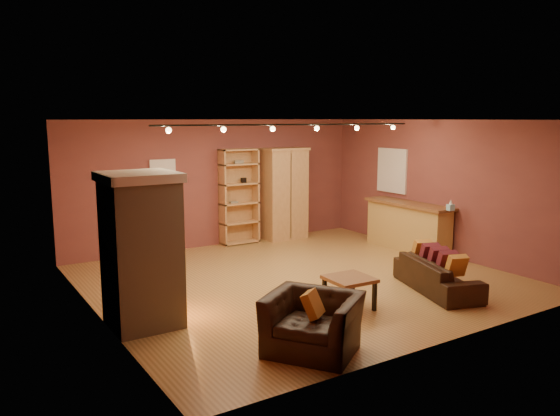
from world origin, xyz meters
TOP-DOWN VIEW (x-y plane):
  - floor at (0.00, 0.00)m, footprint 7.00×7.00m
  - ceiling at (0.00, 0.00)m, footprint 7.00×7.00m
  - back_wall at (0.00, 3.25)m, footprint 7.00×0.02m
  - left_wall at (-3.50, 0.00)m, footprint 0.02×6.50m
  - right_wall at (3.50, 0.00)m, footprint 0.02×6.50m
  - fireplace at (-3.04, -0.60)m, footprint 1.01×0.98m
  - back_window at (-1.30, 3.23)m, footprint 0.56×0.04m
  - bookcase at (0.42, 3.14)m, footprint 0.88×0.34m
  - armoire at (1.58, 2.98)m, footprint 1.06×0.61m
  - bar_counter at (3.20, 0.58)m, footprint 0.59×2.17m
  - tissue_box at (3.15, -0.58)m, footprint 0.13×0.13m
  - right_window at (3.47, 1.40)m, footprint 0.05×0.90m
  - loveseat at (1.54, -1.73)m, footprint 1.07×1.89m
  - armchair at (-1.59, -2.55)m, footprint 1.21×1.30m
  - coffee_table at (-0.23, -1.61)m, footprint 0.67×0.67m
  - track_rail at (0.00, 0.20)m, footprint 5.20×0.09m

SIDE VIEW (x-z plane):
  - floor at x=0.00m, z-range 0.00..0.00m
  - loveseat at x=1.54m, z-range -0.01..0.75m
  - coffee_table at x=-0.23m, z-range 0.17..0.66m
  - armchair at x=-1.59m, z-range 0.00..0.96m
  - bar_counter at x=3.20m, z-range 0.01..1.05m
  - fireplace at x=-3.04m, z-range 0.00..2.12m
  - armoire at x=1.58m, z-range 0.01..2.16m
  - bookcase at x=0.42m, z-range 0.02..2.17m
  - tissue_box at x=3.15m, z-range 1.02..1.23m
  - back_wall at x=0.00m, z-range 0.00..2.80m
  - left_wall at x=-3.50m, z-range 0.00..2.80m
  - right_wall at x=3.50m, z-range 0.00..2.80m
  - back_window at x=-1.30m, z-range 1.12..1.98m
  - right_window at x=3.47m, z-range 1.15..2.15m
  - track_rail at x=0.00m, z-range 2.62..2.75m
  - ceiling at x=0.00m, z-range 2.80..2.80m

